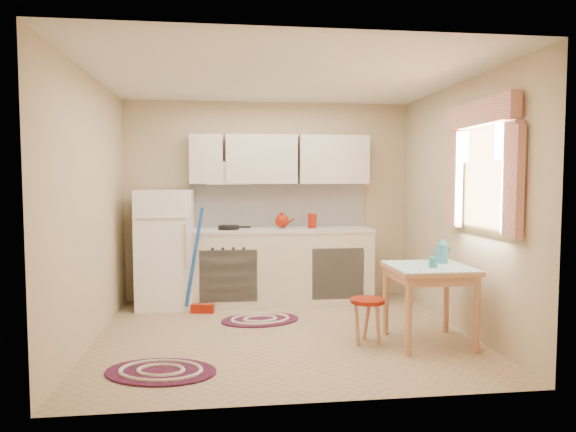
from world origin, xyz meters
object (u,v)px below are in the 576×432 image
object	(u,v)px
stool	(367,321)
base_cabinets	(279,267)
table	(429,305)
fridge	(166,249)

from	to	relation	value
stool	base_cabinets	bearing A→B (deg)	110.45
stool	table	bearing A→B (deg)	-6.31
base_cabinets	table	xyz separation A→B (m)	(1.20, -1.77, -0.08)
base_cabinets	table	world-z (taller)	base_cabinets
fridge	stool	distance (m)	2.65
fridge	table	size ratio (longest dim) A/B	1.94
base_cabinets	stool	xyz separation A→B (m)	(0.64, -1.70, -0.23)
fridge	base_cabinets	distance (m)	1.40
table	fridge	bearing A→B (deg)	146.28
table	stool	world-z (taller)	table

